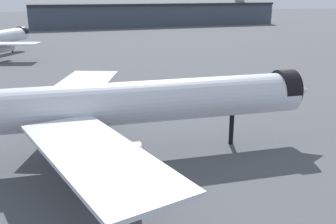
{
  "coord_description": "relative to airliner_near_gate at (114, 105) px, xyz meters",
  "views": [
    {
      "loc": [
        -4.91,
        -47.79,
        22.26
      ],
      "look_at": [
        6.79,
        3.71,
        5.87
      ],
      "focal_mm": 41.47,
      "sensor_mm": 36.0,
      "label": 1
    }
  ],
  "objects": [
    {
      "name": "ground",
      "position": [
        0.85,
        -3.41,
        -7.5
      ],
      "size": [
        900.0,
        900.0,
        0.0
      ],
      "primitive_type": "plane",
      "color": "#4C4F54"
    },
    {
      "name": "terminal_building",
      "position": [
        50.65,
        214.61,
        0.16
      ],
      "size": [
        168.63,
        39.78,
        23.51
      ],
      "rotation": [
        0.0,
        0.0,
        0.11
      ],
      "color": "#3D4756",
      "rests_on": "ground"
    },
    {
      "name": "traffic_cone_wingtip",
      "position": [
        5.86,
        36.89,
        -7.12
      ],
      "size": [
        0.62,
        0.62,
        0.77
      ],
      "primitive_type": "cone",
      "color": "#F2600C",
      "rests_on": "ground"
    },
    {
      "name": "baggage_tug_wing",
      "position": [
        -17.49,
        32.12,
        -6.53
      ],
      "size": [
        3.57,
        2.86,
        1.85
      ],
      "rotation": [
        0.0,
        0.0,
        0.39
      ],
      "color": "black",
      "rests_on": "ground"
    },
    {
      "name": "airliner_near_gate",
      "position": [
        0.0,
        0.0,
        0.0
      ],
      "size": [
        61.08,
        55.79,
        17.03
      ],
      "rotation": [
        0.0,
        0.0,
        0.04
      ],
      "color": "silver",
      "rests_on": "ground"
    }
  ]
}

